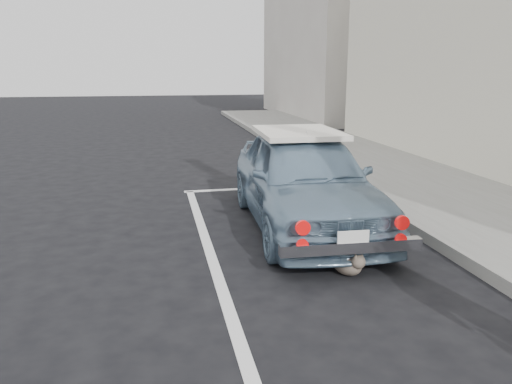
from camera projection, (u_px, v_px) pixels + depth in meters
building_far at (327, 26)px, 22.24m from camera, size 3.50×10.00×8.00m
pline_front at (266, 188)px, 9.22m from camera, size 3.00×0.12×0.01m
pline_side at (214, 264)px, 5.61m from camera, size 0.12×7.00×0.01m
retro_coupe at (304, 179)px, 6.85m from camera, size 1.74×4.00×1.34m
cat at (348, 263)px, 5.31m from camera, size 0.37×0.54×0.30m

